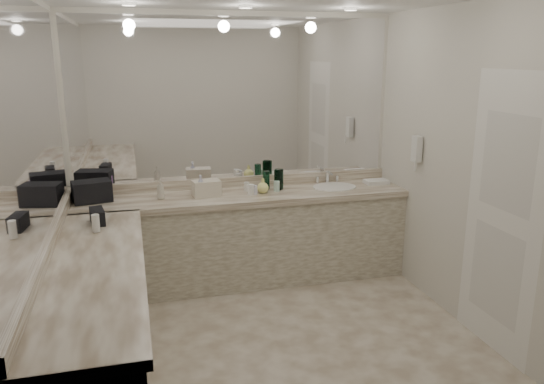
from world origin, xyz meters
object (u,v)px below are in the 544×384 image
object	(u,v)px
cream_cosmetic_case	(206,188)
hand_towel	(376,182)
sink	(334,188)
soap_bottle_a	(161,189)
soap_bottle_b	(201,186)
wall_phone	(417,149)
black_toiletry_bag	(92,192)
soap_bottle_c	(263,186)

from	to	relation	value
cream_cosmetic_case	hand_towel	bearing A→B (deg)	-5.30
sink	cream_cosmetic_case	xyz separation A→B (m)	(-1.30, 0.00, 0.08)
soap_bottle_a	soap_bottle_b	bearing A→B (deg)	-3.94
wall_phone	hand_towel	world-z (taller)	wall_phone
sink	hand_towel	world-z (taller)	hand_towel
wall_phone	soap_bottle_a	distance (m)	2.40
black_toiletry_bag	cream_cosmetic_case	world-z (taller)	black_toiletry_bag
cream_cosmetic_case	sink	bearing A→B (deg)	-6.42
soap_bottle_a	sink	bearing A→B (deg)	0.09
sink	wall_phone	world-z (taller)	wall_phone
soap_bottle_a	wall_phone	bearing A→B (deg)	-12.07
black_toiletry_bag	hand_towel	bearing A→B (deg)	-0.46
wall_phone	hand_towel	distance (m)	0.70
wall_phone	soap_bottle_c	world-z (taller)	wall_phone
black_toiletry_bag	cream_cosmetic_case	xyz separation A→B (m)	(1.03, -0.06, -0.02)
sink	cream_cosmetic_case	distance (m)	1.30
cream_cosmetic_case	soap_bottle_a	xyz separation A→B (m)	(-0.43, -0.00, 0.02)
wall_phone	soap_bottle_a	world-z (taller)	wall_phone
sink	black_toiletry_bag	xyz separation A→B (m)	(-2.33, 0.06, 0.10)
wall_phone	soap_bottle_b	xyz separation A→B (m)	(-1.96, 0.47, -0.34)
hand_towel	cream_cosmetic_case	bearing A→B (deg)	-178.94
soap_bottle_a	soap_bottle_b	distance (m)	0.37
wall_phone	soap_bottle_c	size ratio (longest dim) A/B	1.65
soap_bottle_b	sink	bearing A→B (deg)	1.20
black_toiletry_bag	soap_bottle_b	world-z (taller)	soap_bottle_b
soap_bottle_b	soap_bottle_c	distance (m)	0.60
hand_towel	soap_bottle_b	xyz separation A→B (m)	(-1.83, -0.06, 0.09)
sink	soap_bottle_b	bearing A→B (deg)	-178.80
black_toiletry_bag	soap_bottle_b	xyz separation A→B (m)	(0.98, -0.08, 0.01)
wall_phone	hand_towel	xyz separation A→B (m)	(-0.13, 0.53, -0.43)
wall_phone	sink	bearing A→B (deg)	140.43
cream_cosmetic_case	soap_bottle_c	size ratio (longest dim) A/B	1.76
soap_bottle_b	soap_bottle_c	xyz separation A→B (m)	(0.60, 0.00, -0.03)
cream_cosmetic_case	soap_bottle_a	distance (m)	0.43
sink	soap_bottle_a	distance (m)	1.72
black_toiletry_bag	soap_bottle_a	xyz separation A→B (m)	(0.61, -0.06, -0.00)
cream_cosmetic_case	soap_bottle_b	xyz separation A→B (m)	(-0.06, -0.03, 0.03)
sink	wall_phone	size ratio (longest dim) A/B	1.83
hand_towel	soap_bottle_c	xyz separation A→B (m)	(-1.23, -0.06, 0.05)
hand_towel	soap_bottle_a	distance (m)	2.20
black_toiletry_bag	soap_bottle_c	xyz separation A→B (m)	(1.57, -0.08, -0.02)
sink	soap_bottle_a	world-z (taller)	soap_bottle_a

